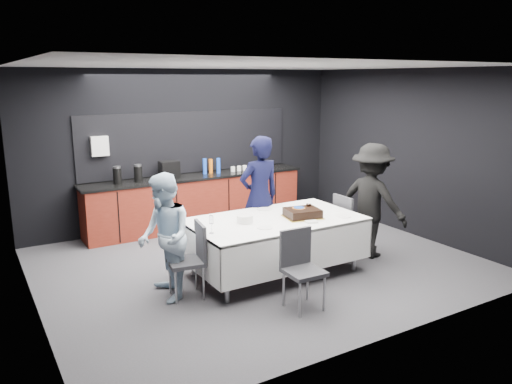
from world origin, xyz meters
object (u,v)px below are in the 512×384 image
person_left (164,237)px  person_right (372,201)px  party_table (275,228)px  plate_stack (245,219)px  person_center (259,197)px  champagne_flute (211,221)px  chair_left (192,255)px  cake_assembly (302,213)px  chair_right (348,220)px  chair_near (300,263)px

person_left → person_right: bearing=94.3°
party_table → plate_stack: bearing=174.9°
plate_stack → person_center: (0.64, 0.70, 0.08)m
plate_stack → person_right: (2.06, -0.19, 0.03)m
person_right → person_left: bearing=69.5°
party_table → champagne_flute: 1.08m
chair_left → person_right: person_right is taller
party_table → chair_left: size_ratio=2.51×
chair_left → cake_assembly: bearing=-1.1°
plate_stack → chair_right: bearing=0.8°
person_center → person_right: size_ratio=1.06×
chair_left → chair_near: size_ratio=1.00×
chair_near → chair_right: bearing=33.1°
plate_stack → person_left: (-1.14, -0.05, -0.05)m
plate_stack → chair_right: size_ratio=0.23×
chair_right → person_left: 2.95m
chair_right → person_center: size_ratio=0.51×
cake_assembly → chair_left: cake_assembly is taller
plate_stack → person_center: bearing=47.3°
party_table → person_left: person_left is taller
party_table → person_left: (-1.58, -0.01, 0.14)m
chair_right → chair_near: 1.98m
champagne_flute → person_right: bearing=0.2°
chair_right → chair_near: same height
person_center → person_left: size_ratio=1.17×
party_table → person_right: person_right is taller
cake_assembly → chair_near: size_ratio=0.59×
cake_assembly → person_right: (1.26, -0.01, 0.01)m
party_table → person_center: person_center is taller
chair_right → person_right: 0.46m
chair_left → person_left: bearing=161.5°
person_right → cake_assembly: bearing=71.7°
chair_near → person_right: person_right is taller
plate_stack → person_left: size_ratio=0.14×
chair_left → person_center: person_center is taller
party_table → plate_stack: (-0.44, 0.04, 0.19)m
party_table → champagne_flute: (-1.03, -0.16, 0.30)m
chair_right → person_left: size_ratio=0.60×
party_table → chair_right: 1.37m
chair_left → person_left: 0.40m
plate_stack → cake_assembly: bearing=-12.9°
chair_left → chair_right: (2.64, 0.18, 0.00)m
plate_stack → person_center: person_center is taller
person_left → person_right: (3.20, -0.14, 0.08)m
chair_near → plate_stack: bearing=97.8°
cake_assembly → chair_left: (-1.63, 0.03, -0.31)m
person_right → chair_right: bearing=31.9°
cake_assembly → person_left: (-1.94, 0.13, -0.06)m
champagne_flute → plate_stack: bearing=18.7°
chair_right → chair_near: size_ratio=1.00×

